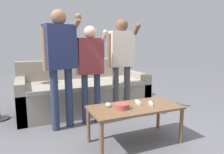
{
  "coord_description": "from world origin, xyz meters",
  "views": [
    {
      "loc": [
        -1.09,
        -2.02,
        1.19
      ],
      "look_at": [
        -0.05,
        0.41,
        0.74
      ],
      "focal_mm": 32.59,
      "sensor_mm": 36.0,
      "label": 1
    }
  ],
  "objects_px": {
    "game_remote_wand_near": "(151,104)",
    "game_remote_wand_far": "(138,102)",
    "snack_bowl": "(122,106)",
    "couch": "(84,92)",
    "player_right": "(122,56)",
    "game_remote_nunchuk": "(108,105)",
    "coffee_table": "(135,111)",
    "player_left": "(60,56)",
    "player_center": "(91,63)"
  },
  "relations": [
    {
      "from": "player_center",
      "to": "game_remote_wand_far",
      "type": "height_order",
      "value": "player_center"
    },
    {
      "from": "coffee_table",
      "to": "player_right",
      "type": "bearing_deg",
      "value": 73.48
    },
    {
      "from": "couch",
      "to": "game_remote_nunchuk",
      "type": "bearing_deg",
      "value": -93.23
    },
    {
      "from": "game_remote_wand_near",
      "to": "player_left",
      "type": "bearing_deg",
      "value": 139.54
    },
    {
      "from": "game_remote_nunchuk",
      "to": "player_center",
      "type": "distance_m",
      "value": 0.8
    },
    {
      "from": "game_remote_wand_near",
      "to": "couch",
      "type": "bearing_deg",
      "value": 105.86
    },
    {
      "from": "game_remote_wand_far",
      "to": "couch",
      "type": "bearing_deg",
      "value": 102.43
    },
    {
      "from": "couch",
      "to": "snack_bowl",
      "type": "distance_m",
      "value": 1.49
    },
    {
      "from": "coffee_table",
      "to": "player_left",
      "type": "distance_m",
      "value": 1.22
    },
    {
      "from": "player_right",
      "to": "player_center",
      "type": "bearing_deg",
      "value": -165.26
    },
    {
      "from": "game_remote_nunchuk",
      "to": "game_remote_wand_near",
      "type": "distance_m",
      "value": 0.52
    },
    {
      "from": "player_left",
      "to": "player_center",
      "type": "distance_m",
      "value": 0.45
    },
    {
      "from": "coffee_table",
      "to": "player_left",
      "type": "xyz_separation_m",
      "value": [
        -0.72,
        0.76,
        0.62
      ]
    },
    {
      "from": "snack_bowl",
      "to": "player_center",
      "type": "xyz_separation_m",
      "value": [
        -0.11,
        0.82,
        0.41
      ]
    },
    {
      "from": "player_right",
      "to": "game_remote_wand_far",
      "type": "height_order",
      "value": "player_right"
    },
    {
      "from": "couch",
      "to": "game_remote_wand_near",
      "type": "xyz_separation_m",
      "value": [
        0.42,
        -1.49,
        0.16
      ]
    },
    {
      "from": "game_remote_nunchuk",
      "to": "player_center",
      "type": "height_order",
      "value": "player_center"
    },
    {
      "from": "coffee_table",
      "to": "game_remote_nunchuk",
      "type": "bearing_deg",
      "value": 158.59
    },
    {
      "from": "player_left",
      "to": "game_remote_wand_far",
      "type": "xyz_separation_m",
      "value": [
        0.8,
        -0.68,
        -0.55
      ]
    },
    {
      "from": "coffee_table",
      "to": "game_remote_nunchuk",
      "type": "xyz_separation_m",
      "value": [
        -0.29,
        0.12,
        0.08
      ]
    },
    {
      "from": "couch",
      "to": "player_right",
      "type": "relative_size",
      "value": 1.41
    },
    {
      "from": "snack_bowl",
      "to": "game_remote_nunchuk",
      "type": "height_order",
      "value": "snack_bowl"
    },
    {
      "from": "game_remote_wand_near",
      "to": "game_remote_nunchuk",
      "type": "bearing_deg",
      "value": 164.73
    },
    {
      "from": "game_remote_nunchuk",
      "to": "coffee_table",
      "type": "bearing_deg",
      "value": -21.41
    },
    {
      "from": "couch",
      "to": "player_left",
      "type": "bearing_deg",
      "value": -125.41
    },
    {
      "from": "player_left",
      "to": "player_right",
      "type": "height_order",
      "value": "player_left"
    },
    {
      "from": "game_remote_wand_near",
      "to": "game_remote_wand_far",
      "type": "xyz_separation_m",
      "value": [
        -0.12,
        0.1,
        -0.0
      ]
    },
    {
      "from": "couch",
      "to": "game_remote_nunchuk",
      "type": "distance_m",
      "value": 1.36
    },
    {
      "from": "coffee_table",
      "to": "game_remote_wand_far",
      "type": "relative_size",
      "value": 6.8
    },
    {
      "from": "couch",
      "to": "snack_bowl",
      "type": "bearing_deg",
      "value": -88.45
    },
    {
      "from": "couch",
      "to": "snack_bowl",
      "type": "height_order",
      "value": "couch"
    },
    {
      "from": "snack_bowl",
      "to": "game_remote_wand_far",
      "type": "distance_m",
      "value": 0.28
    },
    {
      "from": "player_left",
      "to": "player_right",
      "type": "distance_m",
      "value": 1.02
    },
    {
      "from": "game_remote_wand_near",
      "to": "player_right",
      "type": "bearing_deg",
      "value": 85.38
    },
    {
      "from": "game_remote_wand_near",
      "to": "game_remote_wand_far",
      "type": "distance_m",
      "value": 0.15
    },
    {
      "from": "couch",
      "to": "player_right",
      "type": "xyz_separation_m",
      "value": [
        0.5,
        -0.51,
        0.67
      ]
    },
    {
      "from": "snack_bowl",
      "to": "player_right",
      "type": "bearing_deg",
      "value": 64.56
    },
    {
      "from": "game_remote_wand_near",
      "to": "snack_bowl",
      "type": "bearing_deg",
      "value": 179.51
    },
    {
      "from": "game_remote_wand_far",
      "to": "snack_bowl",
      "type": "bearing_deg",
      "value": -159.91
    },
    {
      "from": "player_left",
      "to": "game_remote_wand_near",
      "type": "height_order",
      "value": "player_left"
    },
    {
      "from": "couch",
      "to": "player_right",
      "type": "height_order",
      "value": "player_right"
    },
    {
      "from": "couch",
      "to": "game_remote_wand_far",
      "type": "relative_size",
      "value": 13.88
    },
    {
      "from": "snack_bowl",
      "to": "player_center",
      "type": "height_order",
      "value": "player_center"
    },
    {
      "from": "game_remote_nunchuk",
      "to": "player_left",
      "type": "xyz_separation_m",
      "value": [
        -0.42,
        0.65,
        0.54
      ]
    },
    {
      "from": "player_left",
      "to": "game_remote_wand_near",
      "type": "bearing_deg",
      "value": -40.46
    },
    {
      "from": "couch",
      "to": "game_remote_nunchuk",
      "type": "relative_size",
      "value": 24.96
    },
    {
      "from": "player_left",
      "to": "game_remote_nunchuk",
      "type": "bearing_deg",
      "value": -56.96
    },
    {
      "from": "snack_bowl",
      "to": "player_right",
      "type": "xyz_separation_m",
      "value": [
        0.46,
        0.97,
        0.49
      ]
    },
    {
      "from": "coffee_table",
      "to": "snack_bowl",
      "type": "relative_size",
      "value": 6.62
    },
    {
      "from": "snack_bowl",
      "to": "game_remote_wand_far",
      "type": "height_order",
      "value": "snack_bowl"
    }
  ]
}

